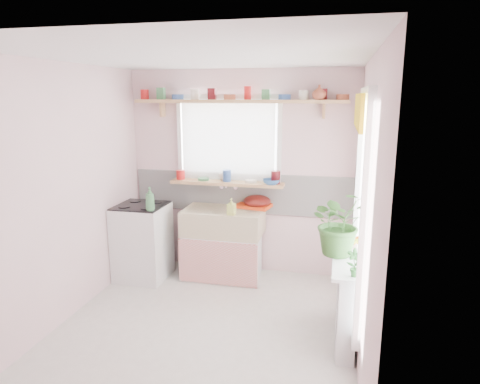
# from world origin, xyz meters

# --- Properties ---
(room) EXTENTS (3.20, 3.20, 3.20)m
(room) POSITION_xyz_m (0.66, 0.86, 1.37)
(room) COLOR silver
(room) RESTS_ON ground
(sink_unit) EXTENTS (0.95, 0.65, 1.11)m
(sink_unit) POSITION_xyz_m (-0.15, 1.29, 0.43)
(sink_unit) COLOR white
(sink_unit) RESTS_ON ground
(cooker) EXTENTS (0.58, 0.58, 0.93)m
(cooker) POSITION_xyz_m (-1.10, 1.05, 0.46)
(cooker) COLOR white
(cooker) RESTS_ON ground
(radiator_ledge) EXTENTS (0.22, 0.95, 0.78)m
(radiator_ledge) POSITION_xyz_m (1.30, 0.20, 0.40)
(radiator_ledge) COLOR white
(radiator_ledge) RESTS_ON ground
(windowsill) EXTENTS (1.40, 0.22, 0.04)m
(windowsill) POSITION_xyz_m (-0.15, 1.48, 1.14)
(windowsill) COLOR tan
(windowsill) RESTS_ON room
(pine_shelf) EXTENTS (2.52, 0.24, 0.04)m
(pine_shelf) POSITION_xyz_m (0.00, 1.47, 2.12)
(pine_shelf) COLOR tan
(pine_shelf) RESTS_ON room
(shelf_crockery) EXTENTS (2.47, 0.11, 0.12)m
(shelf_crockery) POSITION_xyz_m (-0.04, 1.47, 2.19)
(shelf_crockery) COLOR red
(shelf_crockery) RESTS_ON pine_shelf
(sill_crockery) EXTENTS (1.35, 0.11, 0.12)m
(sill_crockery) POSITION_xyz_m (-0.15, 1.48, 1.22)
(sill_crockery) COLOR red
(sill_crockery) RESTS_ON windowsill
(dish_tray) EXTENTS (0.46, 0.38, 0.04)m
(dish_tray) POSITION_xyz_m (0.19, 1.50, 0.87)
(dish_tray) COLOR #F04315
(dish_tray) RESTS_ON sink_unit
(colander) EXTENTS (0.33, 0.33, 0.15)m
(colander) POSITION_xyz_m (0.22, 1.50, 0.93)
(colander) COLOR #52110E
(colander) RESTS_ON sink_unit
(jade_plant) EXTENTS (0.69, 0.66, 0.61)m
(jade_plant) POSITION_xyz_m (1.21, 0.30, 1.08)
(jade_plant) COLOR #346327
(jade_plant) RESTS_ON radiator_ledge
(fruit_bowl) EXTENTS (0.33, 0.33, 0.08)m
(fruit_bowl) POSITION_xyz_m (1.33, 0.41, 0.81)
(fruit_bowl) COLOR white
(fruit_bowl) RESTS_ON radiator_ledge
(herb_pot) EXTENTS (0.13, 0.09, 0.23)m
(herb_pot) POSITION_xyz_m (1.33, -0.18, 0.89)
(herb_pot) COLOR #2B6C2B
(herb_pot) RESTS_ON radiator_ledge
(soap_bottle_sink) EXTENTS (0.09, 0.10, 0.19)m
(soap_bottle_sink) POSITION_xyz_m (0.00, 1.10, 0.95)
(soap_bottle_sink) COLOR #BCCA5A
(soap_bottle_sink) RESTS_ON sink_unit
(sill_cup) EXTENTS (0.12, 0.12, 0.09)m
(sill_cup) POSITION_xyz_m (-0.21, 1.54, 1.20)
(sill_cup) COLOR white
(sill_cup) RESTS_ON windowsill
(sill_bowl) EXTENTS (0.23, 0.23, 0.06)m
(sill_bowl) POSITION_xyz_m (0.41, 1.42, 1.19)
(sill_bowl) COLOR #3160A1
(sill_bowl) RESTS_ON windowsill
(shelf_vase) EXTENTS (0.20, 0.20, 0.16)m
(shelf_vase) POSITION_xyz_m (0.92, 1.41, 2.22)
(shelf_vase) COLOR #9D4A30
(shelf_vase) RESTS_ON pine_shelf
(cooker_bottle) EXTENTS (0.13, 0.13, 0.27)m
(cooker_bottle) POSITION_xyz_m (-0.88, 0.84, 1.05)
(cooker_bottle) COLOR #44884F
(cooker_bottle) RESTS_ON cooker
(fruit) EXTENTS (0.20, 0.14, 0.10)m
(fruit) POSITION_xyz_m (1.34, 0.42, 0.88)
(fruit) COLOR orange
(fruit) RESTS_ON fruit_bowl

